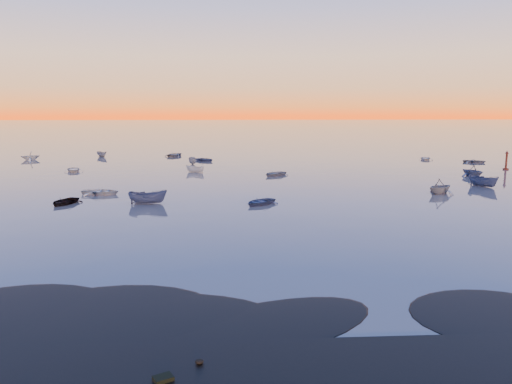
{
  "coord_description": "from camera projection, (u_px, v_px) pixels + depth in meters",
  "views": [
    {
      "loc": [
        -4.3,
        -22.44,
        9.58
      ],
      "look_at": [
        -1.42,
        28.0,
        1.08
      ],
      "focal_mm": 35.0,
      "sensor_mm": 36.0,
      "label": 1
    }
  ],
  "objects": [
    {
      "name": "boat_near_center",
      "position": [
        148.0,
        204.0,
        50.7
      ],
      "size": [
        1.73,
        3.98,
        1.37
      ],
      "primitive_type": "imported",
      "rotation": [
        0.0,
        0.0,
        1.56
      ],
      "color": "#364368",
      "rests_on": "ground"
    },
    {
      "name": "moored_fleet",
      "position": [
        256.0,
        172.0,
        76.1
      ],
      "size": [
        124.0,
        58.0,
        1.2
      ],
      "primitive_type": null,
      "color": "beige",
      "rests_on": "ground"
    },
    {
      "name": "channel_marker",
      "position": [
        506.0,
        162.0,
        78.68
      ],
      "size": [
        0.87,
        0.87,
        3.11
      ],
      "color": "#44160E",
      "rests_on": "ground"
    },
    {
      "name": "mud_lobes",
      "position": [
        323.0,
        319.0,
        22.93
      ],
      "size": [
        140.0,
        6.0,
        0.07
      ],
      "primitive_type": null,
      "color": "black",
      "rests_on": "ground"
    },
    {
      "name": "boat_near_right",
      "position": [
        472.0,
        176.0,
        70.98
      ],
      "size": [
        4.11,
        2.93,
        1.31
      ],
      "primitive_type": "imported",
      "rotation": [
        0.0,
        0.0,
        3.51
      ],
      "color": "#364368",
      "rests_on": "ground"
    },
    {
      "name": "ground",
      "position": [
        245.0,
        148.0,
        122.37
      ],
      "size": [
        600.0,
        600.0,
        0.0
      ],
      "primitive_type": "plane",
      "color": "#625852",
      "rests_on": "ground"
    }
  ]
}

